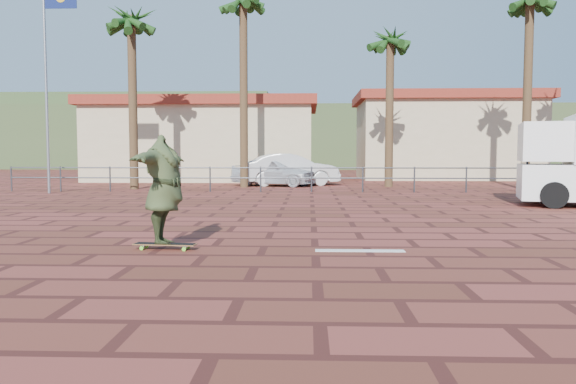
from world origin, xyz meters
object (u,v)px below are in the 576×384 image
(skateboarder, at_px, (164,189))
(car_silver, at_px, (273,172))
(car_white, at_px, (290,170))
(longboard, at_px, (165,245))

(skateboarder, relative_size, car_silver, 0.54)
(car_white, bearing_deg, longboard, 160.56)
(longboard, bearing_deg, skateboarder, -21.26)
(car_silver, distance_m, car_white, 0.91)
(car_white, bearing_deg, skateboarder, 160.56)
(car_silver, xyz_separation_m, car_white, (0.75, 0.50, 0.08))
(longboard, height_order, car_white, car_white)
(longboard, height_order, car_silver, car_silver)
(car_silver, bearing_deg, skateboarder, -161.91)
(longboard, distance_m, skateboarder, 0.88)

